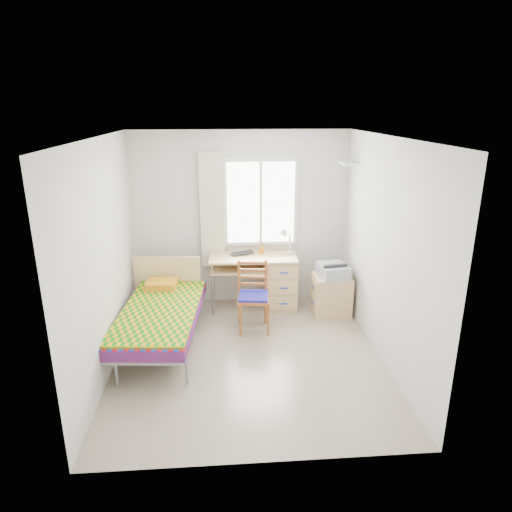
{
  "coord_description": "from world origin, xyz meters",
  "views": [
    {
      "loc": [
        -0.3,
        -4.89,
        2.91
      ],
      "look_at": [
        0.14,
        0.55,
        1.11
      ],
      "focal_mm": 32.0,
      "sensor_mm": 36.0,
      "label": 1
    }
  ],
  "objects_px": {
    "desk": "(276,279)",
    "chair": "(254,292)",
    "bed": "(161,312)",
    "cabinet": "(331,295)",
    "printer": "(333,270)"
  },
  "relations": [
    {
      "from": "bed",
      "to": "cabinet",
      "type": "distance_m",
      "value": 2.47
    },
    {
      "from": "desk",
      "to": "printer",
      "type": "bearing_deg",
      "value": -22.17
    },
    {
      "from": "bed",
      "to": "desk",
      "type": "bearing_deg",
      "value": 37.55
    },
    {
      "from": "desk",
      "to": "chair",
      "type": "xyz_separation_m",
      "value": [
        -0.39,
        -0.7,
        0.1
      ]
    },
    {
      "from": "bed",
      "to": "cabinet",
      "type": "bearing_deg",
      "value": 21.31
    },
    {
      "from": "desk",
      "to": "printer",
      "type": "xyz_separation_m",
      "value": [
        0.78,
        -0.35,
        0.24
      ]
    },
    {
      "from": "desk",
      "to": "cabinet",
      "type": "xyz_separation_m",
      "value": [
        0.77,
        -0.33,
        -0.14
      ]
    },
    {
      "from": "bed",
      "to": "cabinet",
      "type": "xyz_separation_m",
      "value": [
        2.37,
        0.69,
        -0.13
      ]
    },
    {
      "from": "desk",
      "to": "chair",
      "type": "relative_size",
      "value": 1.38
    },
    {
      "from": "chair",
      "to": "printer",
      "type": "distance_m",
      "value": 1.23
    },
    {
      "from": "cabinet",
      "to": "printer",
      "type": "bearing_deg",
      "value": -81.28
    },
    {
      "from": "chair",
      "to": "cabinet",
      "type": "height_order",
      "value": "chair"
    },
    {
      "from": "bed",
      "to": "desk",
      "type": "height_order",
      "value": "bed"
    },
    {
      "from": "bed",
      "to": "chair",
      "type": "relative_size",
      "value": 2.19
    },
    {
      "from": "desk",
      "to": "chair",
      "type": "distance_m",
      "value": 0.81
    }
  ]
}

